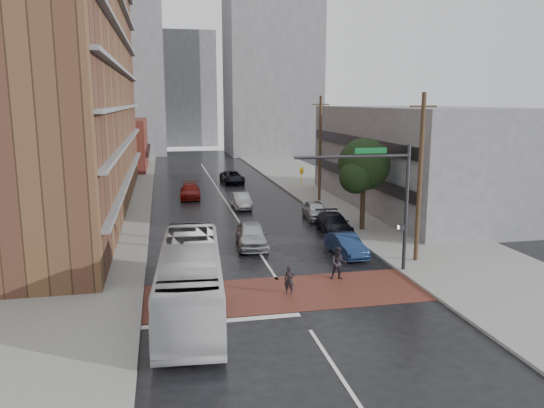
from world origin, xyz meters
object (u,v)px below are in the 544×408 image
object	(u,v)px
transit_bus	(190,279)
car_travel_a	(251,235)
car_parked_mid	(334,223)
car_travel_c	(190,191)
pedestrian_a	(289,280)
car_parked_far	(316,210)
car_travel_b	(241,201)
suv_travel	(232,177)
car_parked_near	(346,245)
pedestrian_b	(339,263)

from	to	relation	value
transit_bus	car_travel_a	xyz separation A→B (m)	(4.53, 10.39, -0.76)
car_travel_a	car_parked_mid	size ratio (longest dim) A/B	1.01
car_travel_c	car_parked_mid	xyz separation A→B (m)	(9.54, -16.56, -0.01)
transit_bus	car_travel_a	world-z (taller)	transit_bus
pedestrian_a	car_parked_far	size ratio (longest dim) A/B	0.34
car_travel_b	pedestrian_a	bearing A→B (deg)	-92.91
car_travel_c	suv_travel	bearing A→B (deg)	61.66
pedestrian_a	car_parked_mid	xyz separation A→B (m)	(6.15, 11.53, -0.03)
transit_bus	suv_travel	distance (m)	39.02
transit_bus	car_parked_mid	size ratio (longest dim) A/B	2.37
car_travel_b	car_parked_near	distance (m)	16.73
pedestrian_b	suv_travel	bearing A→B (deg)	105.01
transit_bus	car_parked_mid	xyz separation A→B (m)	(11.09, 12.92, -0.89)
transit_bus	car_travel_c	world-z (taller)	transit_bus
pedestrian_b	car_parked_far	size ratio (longest dim) A/B	0.42
car_travel_b	car_travel_c	bearing A→B (deg)	124.05
pedestrian_b	car_travel_a	xyz separation A→B (m)	(-3.52, 7.41, -0.08)
car_parked_mid	car_travel_a	bearing A→B (deg)	-155.60
car_parked_near	car_parked_far	xyz separation A→B (m)	(1.10, 10.55, 0.05)
car_travel_b	suv_travel	xyz separation A→B (m)	(1.15, 15.00, 0.02)
car_travel_c	car_parked_mid	distance (m)	19.11
transit_bus	pedestrian_a	bearing A→B (deg)	19.57
pedestrian_a	car_travel_c	world-z (taller)	pedestrian_a
pedestrian_a	car_travel_c	size ratio (longest dim) A/B	0.30
car_travel_a	car_parked_near	xyz separation A→B (m)	(5.46, -3.21, -0.15)
pedestrian_a	car_travel_b	distance (m)	22.01
suv_travel	car_parked_near	bearing A→B (deg)	-87.95
pedestrian_a	pedestrian_b	xyz separation A→B (m)	(3.11, 1.60, 0.18)
pedestrian_b	car_travel_b	xyz separation A→B (m)	(-2.27, 20.40, -0.22)
transit_bus	car_parked_mid	bearing A→B (deg)	53.24
car_travel_c	car_parked_near	xyz separation A→B (m)	(8.44, -22.29, -0.03)
suv_travel	car_parked_mid	distance (m)	25.80
pedestrian_a	car_parked_near	world-z (taller)	pedestrian_a
pedestrian_a	car_parked_mid	distance (m)	13.07
car_travel_c	car_parked_far	bearing A→B (deg)	-48.07
car_parked_near	car_parked_far	distance (m)	10.60
suv_travel	car_parked_far	bearing A→B (deg)	-82.17
car_travel_c	car_travel_b	bearing A→B (deg)	-52.40
pedestrian_a	car_travel_b	world-z (taller)	pedestrian_a
pedestrian_a	transit_bus	bearing A→B (deg)	-140.22
pedestrian_b	car_travel_c	distance (m)	27.28
car_parked_near	pedestrian_a	bearing A→B (deg)	-134.94
pedestrian_a	suv_travel	xyz separation A→B (m)	(1.99, 36.99, -0.02)
car_parked_far	car_parked_mid	bearing A→B (deg)	-86.33
pedestrian_b	car_parked_mid	bearing A→B (deg)	86.20
pedestrian_a	car_travel_b	size ratio (longest dim) A/B	0.35
pedestrian_b	car_parked_near	distance (m)	4.63
transit_bus	car_parked_far	world-z (taller)	transit_bus
car_travel_c	car_parked_near	distance (m)	23.83
car_travel_a	suv_travel	bearing A→B (deg)	89.68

